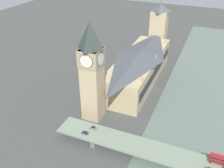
% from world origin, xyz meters
% --- Properties ---
extents(ground_plane, '(600.00, 600.00, 0.00)m').
position_xyz_m(ground_plane, '(0.00, 0.00, 0.00)').
color(ground_plane, '#424442').
extents(river_water, '(60.56, 360.00, 0.30)m').
position_xyz_m(river_water, '(-36.28, 0.00, 0.15)').
color(river_water, slate).
rests_on(river_water, ground_plane).
extents(parliament_hall, '(28.61, 96.67, 27.50)m').
position_xyz_m(parliament_hall, '(17.07, -8.00, 13.67)').
color(parliament_hall, tan).
rests_on(parliament_hall, ground_plane).
extents(clock_tower, '(13.06, 13.06, 64.87)m').
position_xyz_m(clock_tower, '(30.08, 50.26, 34.58)').
color(clock_tower, tan).
rests_on(clock_tower, ground_plane).
extents(victoria_tower, '(15.12, 15.12, 55.03)m').
position_xyz_m(victoria_tower, '(17.13, -67.89, 25.52)').
color(victoria_tower, tan).
rests_on(victoria_tower, ground_plane).
extents(road_bridge, '(153.12, 14.44, 6.29)m').
position_xyz_m(road_bridge, '(-36.28, 71.40, 5.14)').
color(road_bridge, '#5D6A59').
rests_on(road_bridge, ground_plane).
extents(double_decker_bus_mid, '(10.79, 2.57, 5.01)m').
position_xyz_m(double_decker_bus_mid, '(-49.47, 67.82, 9.05)').
color(double_decker_bus_mid, red).
rests_on(double_decker_bus_mid, road_bridge).
extents(car_northbound_tail, '(3.87, 1.92, 1.31)m').
position_xyz_m(car_northbound_tail, '(23.40, 74.34, 6.94)').
color(car_northbound_tail, navy).
rests_on(car_northbound_tail, road_bridge).
extents(car_southbound_tail, '(4.15, 1.79, 1.42)m').
position_xyz_m(car_southbound_tail, '(20.97, 68.60, 6.99)').
color(car_southbound_tail, slate).
rests_on(car_southbound_tail, road_bridge).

